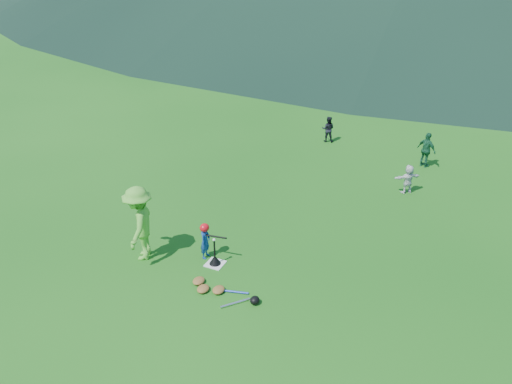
% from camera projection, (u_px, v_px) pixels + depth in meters
% --- Properties ---
extents(ground, '(120.00, 120.00, 0.00)m').
position_uv_depth(ground, '(215.00, 264.00, 12.75)').
color(ground, '#135313').
rests_on(ground, ground).
extents(home_plate, '(0.45, 0.45, 0.02)m').
position_uv_depth(home_plate, '(215.00, 264.00, 12.75)').
color(home_plate, silver).
rests_on(home_plate, ground).
extents(baseball, '(0.08, 0.08, 0.08)m').
position_uv_depth(baseball, '(214.00, 240.00, 12.41)').
color(baseball, white).
rests_on(baseball, batting_tee).
extents(batter_child, '(0.26, 0.37, 0.97)m').
position_uv_depth(batter_child, '(205.00, 241.00, 12.82)').
color(batter_child, navy).
rests_on(batter_child, ground).
extents(adult_coach, '(1.18, 1.48, 2.01)m').
position_uv_depth(adult_coach, '(140.00, 223.00, 12.59)').
color(adult_coach, '#5EB936').
rests_on(adult_coach, ground).
extents(fielder_b, '(0.58, 0.50, 1.05)m').
position_uv_depth(fielder_b, '(328.00, 129.00, 20.03)').
color(fielder_b, black).
rests_on(fielder_b, ground).
extents(fielder_c, '(0.81, 0.65, 1.29)m').
position_uv_depth(fielder_c, '(426.00, 150.00, 17.80)').
color(fielder_c, '#1A5736').
rests_on(fielder_c, ground).
extents(fielder_d, '(0.88, 0.79, 0.97)m').
position_uv_depth(fielder_d, '(408.00, 179.00, 16.06)').
color(fielder_d, silver).
rests_on(fielder_d, ground).
extents(batting_tee, '(0.30, 0.30, 0.68)m').
position_uv_depth(batting_tee, '(215.00, 260.00, 12.69)').
color(batting_tee, black).
rests_on(batting_tee, home_plate).
extents(batter_gear, '(0.73, 0.26, 0.33)m').
position_uv_depth(batter_gear, '(205.00, 228.00, 12.63)').
color(batter_gear, red).
rests_on(batter_gear, ground).
extents(equipment_pile, '(1.80, 0.78, 0.19)m').
position_uv_depth(equipment_pile, '(218.00, 290.00, 11.72)').
color(equipment_pile, olive).
rests_on(equipment_pile, ground).
extents(outfield_fence, '(70.07, 0.08, 1.33)m').
position_uv_depth(outfield_fence, '(408.00, 43.00, 35.00)').
color(outfield_fence, gray).
rests_on(outfield_fence, ground).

